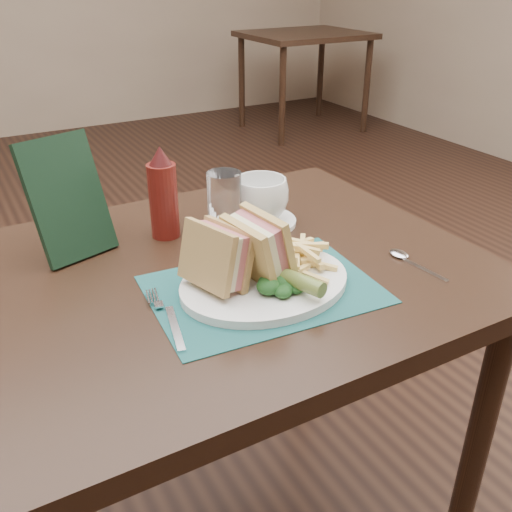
{
  "coord_description": "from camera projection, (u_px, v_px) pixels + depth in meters",
  "views": [
    {
      "loc": [
        -0.41,
        -1.33,
        1.25
      ],
      "look_at": [
        0.01,
        -0.58,
        0.8
      ],
      "focal_mm": 40.0,
      "sensor_mm": 36.0,
      "label": 1
    }
  ],
  "objects": [
    {
      "name": "floor",
      "position": [
        163.0,
        408.0,
        1.79
      ],
      "size": [
        7.0,
        7.0,
        0.0
      ],
      "primitive_type": "plane",
      "color": "black",
      "rests_on": "ground"
    },
    {
      "name": "wall_back",
      "position": [
        2.0,
        137.0,
        4.49
      ],
      "size": [
        6.0,
        0.0,
        6.0
      ],
      "primitive_type": "plane",
      "rotation": [
        1.57,
        0.0,
        0.0
      ],
      "color": "tan",
      "rests_on": "ground"
    },
    {
      "name": "table_main",
      "position": [
        234.0,
        416.0,
        1.23
      ],
      "size": [
        0.9,
        0.75,
        0.75
      ],
      "primitive_type": null,
      "color": "black",
      "rests_on": "ground"
    },
    {
      "name": "table_bg_right",
      "position": [
        303.0,
        82.0,
        4.55
      ],
      "size": [
        0.9,
        0.75,
        0.75
      ],
      "primitive_type": null,
      "color": "black",
      "rests_on": "ground"
    },
    {
      "name": "placemat",
      "position": [
        263.0,
        289.0,
        0.97
      ],
      "size": [
        0.39,
        0.3,
        0.0
      ],
      "primitive_type": "cube",
      "rotation": [
        0.0,
        0.0,
        -0.07
      ],
      "color": "#174C4B",
      "rests_on": "table_main"
    },
    {
      "name": "plate",
      "position": [
        265.0,
        283.0,
        0.97
      ],
      "size": [
        0.31,
        0.26,
        0.01
      ],
      "primitive_type": null,
      "rotation": [
        0.0,
        0.0,
        0.06
      ],
      "color": "white",
      "rests_on": "placemat"
    },
    {
      "name": "sandwich_half_a",
      "position": [
        207.0,
        260.0,
        0.91
      ],
      "size": [
        0.11,
        0.13,
        0.11
      ],
      "primitive_type": null,
      "rotation": [
        0.0,
        0.24,
        0.31
      ],
      "color": "tan",
      "rests_on": "plate"
    },
    {
      "name": "sandwich_half_b",
      "position": [
        249.0,
        250.0,
        0.93
      ],
      "size": [
        0.09,
        0.13,
        0.12
      ],
      "primitive_type": null,
      "rotation": [
        0.0,
        -0.24,
        0.12
      ],
      "color": "tan",
      "rests_on": "plate"
    },
    {
      "name": "kale_garnish",
      "position": [
        286.0,
        285.0,
        0.92
      ],
      "size": [
        0.11,
        0.08,
        0.03
      ],
      "primitive_type": null,
      "color": "#143816",
      "rests_on": "plate"
    },
    {
      "name": "pickle_spear",
      "position": [
        293.0,
        279.0,
        0.92
      ],
      "size": [
        0.06,
        0.12,
        0.03
      ],
      "primitive_type": "cylinder",
      "rotation": [
        1.54,
        0.0,
        0.31
      ],
      "color": "#546727",
      "rests_on": "plate"
    },
    {
      "name": "fries_pile",
      "position": [
        300.0,
        253.0,
        0.99
      ],
      "size": [
        0.18,
        0.2,
        0.05
      ],
      "primitive_type": null,
      "color": "#E9CA74",
      "rests_on": "plate"
    },
    {
      "name": "fork",
      "position": [
        168.0,
        316.0,
        0.88
      ],
      "size": [
        0.07,
        0.17,
        0.01
      ],
      "primitive_type": null,
      "rotation": [
        0.0,
        0.0,
        -0.22
      ],
      "color": "silver",
      "rests_on": "placemat"
    },
    {
      "name": "spoon",
      "position": [
        416.0,
        263.0,
        1.04
      ],
      "size": [
        0.05,
        0.15,
        0.01
      ],
      "primitive_type": null,
      "rotation": [
        0.0,
        0.0,
        0.1
      ],
      "color": "silver",
      "rests_on": "table_main"
    },
    {
      "name": "saucer",
      "position": [
        261.0,
        221.0,
        1.21
      ],
      "size": [
        0.18,
        0.18,
        0.01
      ],
      "primitive_type": "cylinder",
      "rotation": [
        0.0,
        0.0,
        -0.25
      ],
      "color": "white",
      "rests_on": "table_main"
    },
    {
      "name": "coffee_cup",
      "position": [
        261.0,
        199.0,
        1.18
      ],
      "size": [
        0.15,
        0.15,
        0.09
      ],
      "primitive_type": "imported",
      "rotation": [
        0.0,
        0.0,
        0.46
      ],
      "color": "white",
      "rests_on": "saucer"
    },
    {
      "name": "drinking_glass",
      "position": [
        225.0,
        204.0,
        1.14
      ],
      "size": [
        0.08,
        0.08,
        0.13
      ],
      "primitive_type": "cylinder",
      "rotation": [
        0.0,
        0.0,
        -0.22
      ],
      "color": "white",
      "rests_on": "table_main"
    },
    {
      "name": "ketchup_bottle",
      "position": [
        163.0,
        192.0,
        1.11
      ],
      "size": [
        0.07,
        0.07,
        0.19
      ],
      "primitive_type": null,
      "rotation": [
        0.0,
        0.0,
        0.4
      ],
      "color": "#57130E",
      "rests_on": "table_main"
    },
    {
      "name": "check_presenter",
      "position": [
        67.0,
        199.0,
        1.04
      ],
      "size": [
        0.16,
        0.12,
        0.22
      ],
      "primitive_type": "cube",
      "rotation": [
        -0.31,
        0.0,
        0.3
      ],
      "color": "black",
      "rests_on": "table_main"
    }
  ]
}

